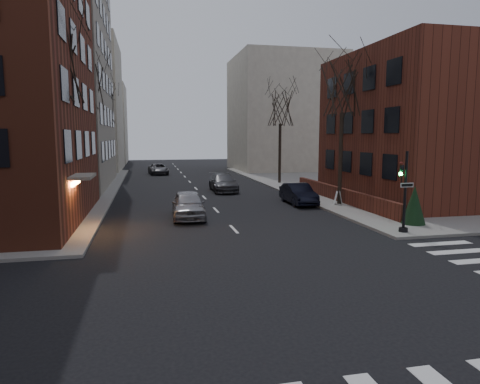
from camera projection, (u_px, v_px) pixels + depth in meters
name	position (u px, v px, depth m)	size (l,w,h in m)	color
ground	(327.00, 329.00, 10.89)	(160.00, 160.00, 0.00)	black
sidewalk_far_right	(464.00, 181.00, 46.04)	(44.00, 44.00, 0.15)	gray
building_left_tan	(0.00, 34.00, 38.44)	(18.00, 18.00, 28.00)	gray
building_right_brick	(431.00, 128.00, 32.05)	(12.00, 14.00, 11.00)	#5B261A
low_wall_right	(340.00, 194.00, 31.17)	(0.35, 16.00, 1.00)	#5B261A
building_distant_la	(68.00, 106.00, 59.86)	(14.00, 16.00, 18.00)	beige
building_distant_ra	(284.00, 114.00, 61.45)	(14.00, 14.00, 16.00)	beige
building_distant_lb	(97.00, 124.00, 77.01)	(10.00, 12.00, 14.00)	beige
traffic_signal	(404.00, 197.00, 21.02)	(0.76, 0.44, 4.00)	black
tree_left_a	(55.00, 64.00, 21.50)	(4.18, 4.18, 10.26)	#2D231C
tree_left_b	(87.00, 83.00, 33.07)	(4.40, 4.40, 10.80)	#2D231C
tree_left_c	(104.00, 107.00, 46.76)	(3.96, 3.96, 9.72)	#2D231C
tree_right_a	(343.00, 89.00, 29.13)	(3.96, 3.96, 9.72)	#2D231C
tree_right_b	(280.00, 109.00, 42.76)	(3.74, 3.74, 9.18)	#2D231C
streetlamp_near	(91.00, 145.00, 29.93)	(0.36, 0.36, 6.28)	black
streetlamp_far	(113.00, 142.00, 49.31)	(0.36, 0.36, 6.28)	black
parked_sedan	(298.00, 194.00, 30.74)	(1.57, 4.52, 1.49)	black
car_lane_silver	(188.00, 205.00, 25.56)	(1.91, 4.74, 1.62)	gray
car_lane_gray	(223.00, 183.00, 37.88)	(2.14, 5.27, 1.53)	#444449
car_lane_far	(158.00, 169.00, 54.67)	(2.29, 4.97, 1.38)	#46454B
sandwich_board	(338.00, 197.00, 29.85)	(0.41, 0.57, 0.92)	silver
evergreen_shrub	(414.00, 205.00, 23.03)	(1.25, 1.25, 2.09)	black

